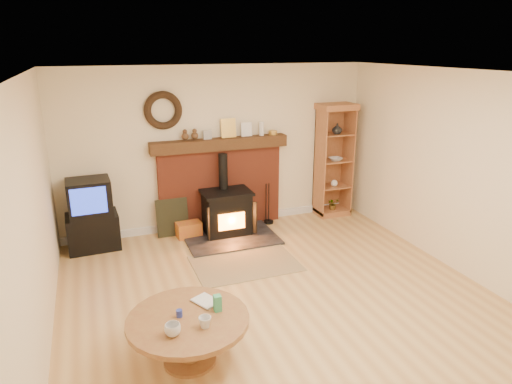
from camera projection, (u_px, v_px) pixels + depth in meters
name	position (u px, v px, depth m)	size (l,w,h in m)	color
ground	(287.00, 307.00, 5.24)	(5.50, 5.50, 0.00)	tan
room_shell	(285.00, 160.00, 4.79)	(5.02, 5.52, 2.61)	beige
chimney_breast	(221.00, 179.00, 7.38)	(2.20, 0.22, 1.78)	#963B26
wood_stove	(227.00, 214.00, 7.16)	(1.40, 1.00, 1.27)	black
area_rug	(245.00, 263.00, 6.28)	(1.41, 0.97, 0.01)	olive
tv_unit	(92.00, 216.00, 6.62)	(0.74, 0.54, 1.06)	black
curio_cabinet	(333.00, 160.00, 7.88)	(0.63, 0.45, 1.95)	#945730
firelog_box	(189.00, 230.00, 7.14)	(0.38, 0.24, 0.24)	gold
leaning_painting	(172.00, 217.00, 7.15)	(0.50, 0.03, 0.60)	black
fire_tools	(268.00, 217.00, 7.69)	(0.16, 0.16, 0.70)	black
coffee_table	(189.00, 326.00, 4.22)	(1.14, 1.14, 0.64)	brown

